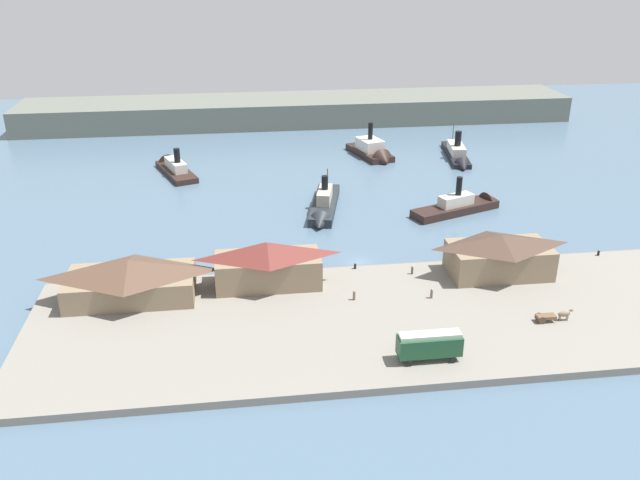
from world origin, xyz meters
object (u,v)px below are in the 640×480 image
at_px(ferry_shed_east_terminal, 500,254).
at_px(ferry_moored_west, 464,205).
at_px(mooring_post_center_west, 355,266).
at_px(ferry_shed_customs_shed, 130,279).
at_px(ferry_near_quay, 373,152).
at_px(ferry_shed_central_terminal, 268,263).
at_px(ferry_moored_east, 173,167).
at_px(ferry_approaching_west, 458,155).
at_px(mooring_post_west, 598,253).
at_px(ferry_outer_harbor, 324,207).
at_px(horse_cart, 553,316).
at_px(pedestrian_walking_east, 432,294).
at_px(pedestrian_near_cart, 412,270).
at_px(pedestrian_near_west_shed, 354,295).
at_px(street_tram, 429,344).

relative_size(ferry_shed_east_terminal, ferry_moored_west, 0.76).
height_order(ferry_shed_east_terminal, mooring_post_center_west, ferry_shed_east_terminal).
bearing_deg(ferry_shed_customs_shed, ferry_near_quay, 53.72).
relative_size(ferry_shed_customs_shed, ferry_shed_central_terminal, 1.16).
xyz_separation_m(ferry_moored_east, ferry_approaching_west, (76.87, 0.51, 0.08)).
distance_m(mooring_post_west, ferry_outer_harbor, 56.59).
height_order(horse_cart, mooring_post_west, horse_cart).
xyz_separation_m(pedestrian_walking_east, ferry_approaching_west, (30.18, 77.86, -0.65)).
xyz_separation_m(pedestrian_near_cart, mooring_post_west, (36.29, 2.92, -0.27)).
bearing_deg(ferry_outer_harbor, horse_cart, -61.81).
xyz_separation_m(pedestrian_near_cart, ferry_moored_east, (-45.80, 68.43, -0.66)).
height_order(ferry_shed_central_terminal, ferry_near_quay, ferry_near_quay).
xyz_separation_m(pedestrian_near_cart, ferry_moored_west, (20.16, 31.27, -0.58)).
xyz_separation_m(horse_cart, pedestrian_near_west_shed, (-28.89, 10.57, -0.14)).
bearing_deg(horse_cart, ferry_approaching_west, 80.95).
relative_size(ferry_shed_east_terminal, mooring_post_west, 19.53).
height_order(ferry_shed_customs_shed, pedestrian_near_cart, ferry_shed_customs_shed).
bearing_deg(ferry_outer_harbor, ferry_moored_east, 135.35).
relative_size(ferry_moored_west, ferry_approaching_west, 0.89).
xyz_separation_m(street_tram, ferry_approaching_west, (35.61, 94.98, -2.32)).
relative_size(ferry_shed_central_terminal, street_tram, 2.02).
xyz_separation_m(ferry_shed_customs_shed, ferry_moored_east, (1.73, 70.75, -3.35)).
height_order(pedestrian_near_cart, mooring_post_west, pedestrian_near_cart).
height_order(pedestrian_walking_east, mooring_post_west, pedestrian_walking_east).
bearing_deg(ferry_near_quay, mooring_post_center_west, -104.30).
xyz_separation_m(mooring_post_west, mooring_post_center_west, (-45.81, 0.46, 0.00)).
bearing_deg(street_tram, horse_cart, 19.26).
bearing_deg(ferry_moored_west, pedestrian_near_west_shed, -129.16).
bearing_deg(horse_cart, pedestrian_walking_east, 149.61).
relative_size(pedestrian_walking_east, ferry_moored_east, 0.08).
bearing_deg(ferry_moored_west, mooring_post_center_west, -136.78).
distance_m(ferry_shed_central_terminal, mooring_post_west, 61.67).
bearing_deg(pedestrian_near_cart, pedestrian_near_west_shed, -146.08).
bearing_deg(ferry_shed_central_terminal, ferry_outer_harbor, 67.71).
relative_size(pedestrian_near_cart, ferry_approaching_west, 0.06).
bearing_deg(pedestrian_near_west_shed, street_tram, -68.36).
bearing_deg(ferry_outer_harbor, street_tram, -83.88).
distance_m(ferry_moored_west, ferry_near_quay, 44.25).
xyz_separation_m(ferry_shed_central_terminal, pedestrian_near_cart, (25.18, 0.62, -3.20)).
distance_m(ferry_shed_east_terminal, ferry_moored_west, 33.77).
distance_m(pedestrian_walking_east, ferry_near_quay, 83.21).
distance_m(ferry_shed_customs_shed, ferry_approaching_west, 106.15).
relative_size(ferry_shed_central_terminal, ferry_moored_west, 0.78).
relative_size(pedestrian_near_west_shed, ferry_outer_harbor, 0.07).
bearing_deg(ferry_moored_east, horse_cart, -54.08).
bearing_deg(pedestrian_walking_east, pedestrian_near_west_shed, 175.35).
bearing_deg(ferry_moored_west, ferry_outer_harbor, 174.93).
xyz_separation_m(mooring_post_center_west, ferry_moored_west, (29.68, 27.89, -0.31)).
height_order(ferry_moored_west, ferry_near_quay, ferry_near_quay).
height_order(ferry_shed_east_terminal, pedestrian_near_cart, ferry_shed_east_terminal).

